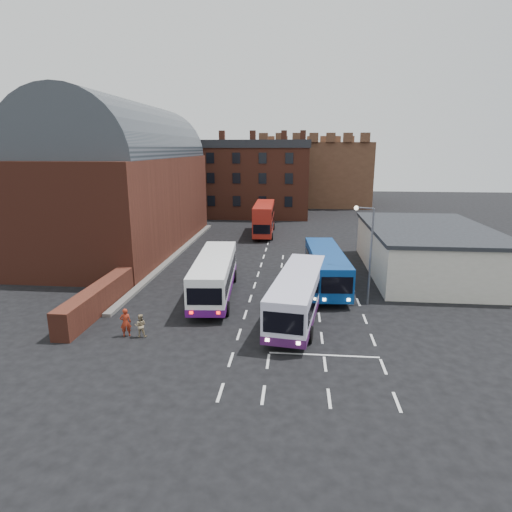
# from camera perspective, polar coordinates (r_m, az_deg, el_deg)

# --- Properties ---
(ground) EXTENTS (180.00, 180.00, 0.00)m
(ground) POSITION_cam_1_polar(r_m,az_deg,el_deg) (27.18, -2.06, -9.71)
(ground) COLOR black
(railway_station) EXTENTS (12.00, 28.00, 16.00)m
(railway_station) POSITION_cam_1_polar(r_m,az_deg,el_deg) (49.47, -17.14, 9.69)
(railway_station) COLOR #602B1E
(railway_station) RESTS_ON ground
(forecourt_wall) EXTENTS (1.20, 10.00, 1.80)m
(forecourt_wall) POSITION_cam_1_polar(r_m,az_deg,el_deg) (31.54, -20.36, -5.42)
(forecourt_wall) COLOR #602B1E
(forecourt_wall) RESTS_ON ground
(cream_building) EXTENTS (10.40, 16.40, 4.25)m
(cream_building) POSITION_cam_1_polar(r_m,az_deg,el_deg) (41.30, 21.77, 0.81)
(cream_building) COLOR beige
(cream_building) RESTS_ON ground
(brick_terrace) EXTENTS (22.00, 10.00, 11.00)m
(brick_terrace) POSITION_cam_1_polar(r_m,az_deg,el_deg) (71.45, -2.04, 9.80)
(brick_terrace) COLOR brown
(brick_terrace) RESTS_ON ground
(castle_keep) EXTENTS (22.00, 22.00, 12.00)m
(castle_keep) POSITION_cam_1_polar(r_m,az_deg,el_deg) (90.79, 7.33, 10.96)
(castle_keep) COLOR brown
(castle_keep) RESTS_ON ground
(bus_white_outbound) EXTENTS (3.48, 11.33, 3.05)m
(bus_white_outbound) POSITION_cam_1_polar(r_m,az_deg,el_deg) (32.52, -5.57, -2.31)
(bus_white_outbound) COLOR white
(bus_white_outbound) RESTS_ON ground
(bus_white_inbound) EXTENTS (4.04, 11.28, 3.01)m
(bus_white_inbound) POSITION_cam_1_polar(r_m,az_deg,el_deg) (28.36, 5.60, -4.87)
(bus_white_inbound) COLOR silver
(bus_white_inbound) RESTS_ON ground
(bus_blue) EXTENTS (3.33, 11.00, 2.96)m
(bus_blue) POSITION_cam_1_polar(r_m,az_deg,el_deg) (35.05, 9.35, -1.30)
(bus_blue) COLOR navy
(bus_blue) RESTS_ON ground
(bus_red_double) EXTENTS (2.75, 10.19, 4.06)m
(bus_red_double) POSITION_cam_1_polar(r_m,az_deg,el_deg) (55.46, 1.07, 5.04)
(bus_red_double) COLOR #A92016
(bus_red_double) RESTS_ON ground
(street_lamp) EXTENTS (1.36, 0.69, 7.10)m
(street_lamp) POSITION_cam_1_polar(r_m,az_deg,el_deg) (31.10, 14.69, 1.24)
(street_lamp) COLOR slate
(street_lamp) RESTS_ON ground
(pedestrian_red) EXTENTS (0.75, 0.63, 1.76)m
(pedestrian_red) POSITION_cam_1_polar(r_m,az_deg,el_deg) (27.03, -16.99, -8.46)
(pedestrian_red) COLOR maroon
(pedestrian_red) RESTS_ON ground
(pedestrian_beige) EXTENTS (0.76, 0.63, 1.43)m
(pedestrian_beige) POSITION_cam_1_polar(r_m,az_deg,el_deg) (26.78, -15.15, -8.94)
(pedestrian_beige) COLOR tan
(pedestrian_beige) RESTS_ON ground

